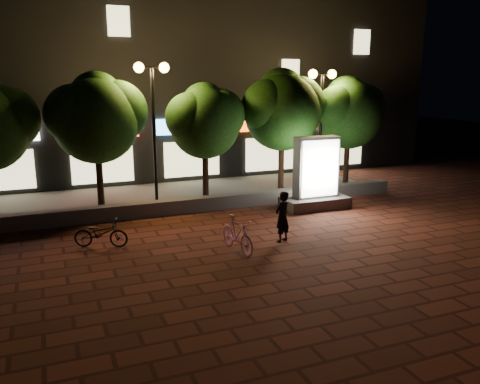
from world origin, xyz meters
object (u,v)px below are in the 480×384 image
scooter_pink (237,234)px  rider (282,217)px  tree_mid (205,118)px  street_lamp_right (322,99)px  street_lamp_left (153,98)px  tree_right (283,107)px  tree_far_right (349,110)px  scooter_parked (101,233)px  tree_left (97,115)px  ad_kiosk (316,180)px

scooter_pink → rider: (1.55, 0.31, 0.26)m
tree_mid → street_lamp_right: size_ratio=0.90×
tree_mid → street_lamp_left: (-2.05, -0.26, 0.81)m
rider → scooter_pink: bearing=-16.3°
tree_mid → street_lamp_left: street_lamp_left is taller
tree_right → tree_far_right: tree_right is taller
scooter_parked → street_lamp_left: bearing=-8.6°
tree_left → street_lamp_right: street_lamp_right is taller
tree_right → tree_far_right: bearing=-0.0°
tree_left → ad_kiosk: (7.36, -2.66, -2.37)m
street_lamp_right → ad_kiosk: bearing=-123.4°
street_lamp_left → tree_mid: bearing=7.3°
street_lamp_left → street_lamp_right: bearing=0.0°
street_lamp_right → scooter_pink: bearing=-136.5°
scooter_pink → street_lamp_left: bearing=91.7°
tree_mid → tree_right: 3.32m
tree_mid → ad_kiosk: (3.37, -2.66, -2.14)m
tree_far_right → street_lamp_left: (-8.55, -0.26, 0.66)m
tree_right → street_lamp_left: (-5.36, -0.26, 0.46)m
tree_right → tree_far_right: size_ratio=1.06×
scooter_pink → tree_left: bearing=108.0°
tree_far_right → scooter_parked: (-11.02, -4.17, -2.96)m
tree_far_right → scooter_parked: tree_far_right is taller
street_lamp_right → scooter_pink: size_ratio=3.00×
tree_right → street_lamp_right: (1.64, -0.26, 0.33)m
tree_left → tree_far_right: tree_left is taller
street_lamp_left → scooter_parked: size_ratio=3.36×
tree_right → scooter_parked: (-7.83, -4.17, -3.16)m
tree_left → rider: bearing=-51.7°
tree_right → scooter_parked: tree_right is taller
scooter_parked → rider: bearing=-82.9°
tree_mid → rider: (0.48, -5.67, -2.46)m
street_lamp_left → tree_right: bearing=2.8°
tree_right → scooter_parked: size_ratio=3.28×
ad_kiosk → scooter_parked: 8.06m
tree_left → street_lamp_right: size_ratio=0.98×
tree_mid → tree_far_right: bearing=0.0°
tree_mid → tree_far_right: size_ratio=0.95×
tree_far_right → rider: tree_far_right is taller
street_lamp_left → scooter_pink: 6.79m
tree_left → scooter_pink: tree_left is taller
tree_left → scooter_pink: size_ratio=2.94×
rider → scooter_parked: bearing=-44.3°
street_lamp_left → street_lamp_right: street_lamp_left is taller
tree_far_right → street_lamp_right: bearing=-170.4°
street_lamp_right → tree_right: bearing=170.9°
tree_right → scooter_pink: (-4.37, -5.98, -3.07)m
ad_kiosk → scooter_pink: 5.56m
street_lamp_left → scooter_pink: size_ratio=3.12×
scooter_pink → ad_kiosk: bearing=28.7°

